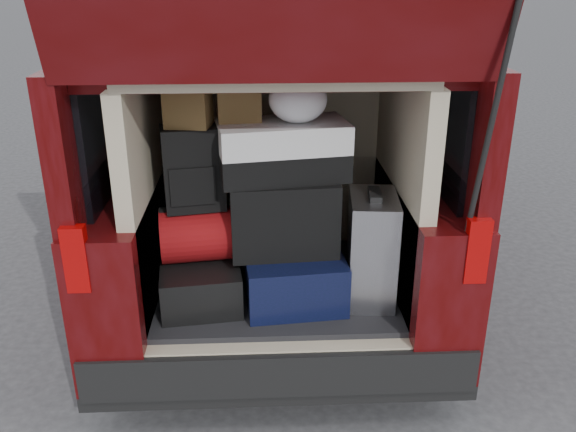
# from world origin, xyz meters

# --- Properties ---
(ground) EXTENTS (80.00, 80.00, 0.00)m
(ground) POSITION_xyz_m (0.00, 0.00, 0.00)
(ground) COLOR #333335
(ground) RESTS_ON ground
(minivan) EXTENTS (1.90, 5.35, 2.77)m
(minivan) POSITION_xyz_m (0.00, 1.86, 0.91)
(minivan) COLOR black
(minivan) RESTS_ON ground
(load_floor) EXTENTS (1.24, 1.05, 0.55)m
(load_floor) POSITION_xyz_m (0.00, 0.28, 0.28)
(load_floor) COLOR black
(load_floor) RESTS_ON ground
(black_hardshell) EXTENTS (0.46, 0.59, 0.22)m
(black_hardshell) POSITION_xyz_m (-0.40, 0.14, 0.66)
(black_hardshell) COLOR black
(black_hardshell) RESTS_ON load_floor
(navy_hardshell) EXTENTS (0.55, 0.65, 0.26)m
(navy_hardshell) POSITION_xyz_m (0.08, 0.16, 0.68)
(navy_hardshell) COLOR black
(navy_hardshell) RESTS_ON load_floor
(silver_roller) EXTENTS (0.27, 0.39, 0.56)m
(silver_roller) POSITION_xyz_m (0.49, 0.10, 0.83)
(silver_roller) COLOR silver
(silver_roller) RESTS_ON load_floor
(red_duffel) EXTENTS (0.45, 0.33, 0.27)m
(red_duffel) POSITION_xyz_m (-0.37, 0.15, 0.90)
(red_duffel) COLOR maroon
(red_duffel) RESTS_ON black_hardshell
(black_soft_case) EXTENTS (0.55, 0.36, 0.38)m
(black_soft_case) POSITION_xyz_m (0.04, 0.15, 1.00)
(black_soft_case) COLOR black
(black_soft_case) RESTS_ON navy_hardshell
(backpack) EXTENTS (0.32, 0.23, 0.42)m
(backpack) POSITION_xyz_m (-0.40, 0.17, 1.25)
(backpack) COLOR black
(backpack) RESTS_ON red_duffel
(twotone_duffel) EXTENTS (0.67, 0.42, 0.28)m
(twotone_duffel) POSITION_xyz_m (0.04, 0.18, 1.33)
(twotone_duffel) COLOR silver
(twotone_duffel) RESTS_ON black_soft_case
(grocery_sack_lower) EXTENTS (0.23, 0.20, 0.19)m
(grocery_sack_lower) POSITION_xyz_m (-0.41, 0.18, 1.55)
(grocery_sack_lower) COLOR brown
(grocery_sack_lower) RESTS_ON backpack
(grocery_sack_upper) EXTENTS (0.22, 0.19, 0.20)m
(grocery_sack_upper) POSITION_xyz_m (-0.17, 0.23, 1.58)
(grocery_sack_upper) COLOR brown
(grocery_sack_upper) RESTS_ON twotone_duffel
(plastic_bag_center) EXTENTS (0.30, 0.29, 0.22)m
(plastic_bag_center) POSITION_xyz_m (0.11, 0.16, 1.58)
(plastic_bag_center) COLOR white
(plastic_bag_center) RESTS_ON twotone_duffel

